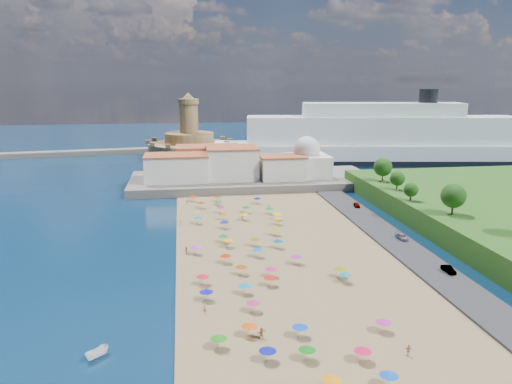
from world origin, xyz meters
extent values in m
plane|color=#071938|center=(0.00, 0.00, 0.00)|extent=(700.00, 700.00, 0.00)
cube|color=#59544C|center=(10.00, 73.00, 1.50)|extent=(90.00, 36.00, 3.00)
cube|color=#59544C|center=(-12.00, 108.00, 1.20)|extent=(18.00, 70.00, 2.40)
cube|color=silver|center=(-18.00, 69.00, 7.50)|extent=(22.00, 14.00, 9.00)
cube|color=silver|center=(2.00, 71.00, 8.50)|extent=(18.00, 16.00, 11.00)
cube|color=silver|center=(20.00, 67.00, 7.00)|extent=(16.00, 12.00, 8.00)
cube|color=silver|center=(-6.00, 83.00, 8.00)|extent=(24.00, 14.00, 10.00)
cube|color=silver|center=(30.00, 71.00, 7.00)|extent=(16.00, 16.00, 8.00)
sphere|color=silver|center=(30.00, 71.00, 13.00)|extent=(10.00, 10.00, 10.00)
cylinder|color=silver|center=(30.00, 71.00, 16.80)|extent=(1.20, 1.20, 1.60)
cylinder|color=#9A804D|center=(-12.00, 138.00, 4.00)|extent=(40.00, 40.00, 8.00)
cylinder|color=#9A804D|center=(-12.00, 138.00, 10.50)|extent=(24.00, 24.00, 5.00)
cylinder|color=#9A804D|center=(-12.00, 138.00, 20.00)|extent=(9.00, 9.00, 14.00)
cylinder|color=#9A804D|center=(-12.00, 138.00, 28.20)|extent=(10.40, 10.40, 2.40)
cone|color=#9A804D|center=(-12.00, 138.00, 30.90)|extent=(6.00, 6.00, 3.00)
cube|color=black|center=(76.12, 112.56, 1.26)|extent=(158.33, 46.58, 2.52)
cube|color=white|center=(76.12, 112.56, 4.67)|extent=(157.28, 46.04, 9.34)
cube|color=white|center=(76.12, 112.56, 15.56)|extent=(125.88, 37.24, 12.45)
cube|color=white|center=(76.12, 112.56, 24.90)|extent=(73.98, 25.31, 6.22)
cylinder|color=black|center=(96.63, 109.43, 31.12)|extent=(8.30, 8.30, 6.22)
cylinder|color=gray|center=(6.98, 42.31, 1.25)|extent=(0.07, 0.07, 2.00)
cone|color=#0C0DA1|center=(6.98, 42.31, 2.15)|extent=(2.50, 2.50, 0.60)
cylinder|color=gray|center=(13.87, -41.34, 1.25)|extent=(0.07, 0.07, 2.00)
cone|color=#B1258E|center=(13.87, -41.34, 2.15)|extent=(2.50, 2.50, 0.60)
cylinder|color=gray|center=(-5.68, 17.08, 1.25)|extent=(0.07, 0.07, 2.00)
cone|color=#0D25A9|center=(-5.68, 17.08, 2.15)|extent=(2.50, 2.50, 0.60)
cylinder|color=gray|center=(-5.25, 32.73, 1.25)|extent=(0.07, 0.07, 2.00)
cone|color=#B02552|center=(-5.25, 32.73, 2.15)|extent=(2.50, 2.50, 0.60)
cylinder|color=gray|center=(-12.29, 22.37, 1.25)|extent=(0.07, 0.07, 2.00)
cone|color=#0D786B|center=(-12.29, 22.37, 2.15)|extent=(2.50, 2.50, 0.60)
cylinder|color=gray|center=(-7.57, -8.21, 1.25)|extent=(0.07, 0.07, 2.00)
cone|color=red|center=(-7.57, -8.21, 2.15)|extent=(2.50, 2.50, 0.60)
cylinder|color=gray|center=(-5.20, 42.17, 1.25)|extent=(0.07, 0.07, 2.00)
cone|color=#0F927B|center=(-5.20, 42.17, 2.15)|extent=(2.50, 2.50, 0.60)
cylinder|color=gray|center=(0.54, 24.25, 1.25)|extent=(0.07, 0.07, 2.00)
cone|color=yellow|center=(0.54, 24.25, 2.15)|extent=(2.50, 2.50, 0.60)
cylinder|color=gray|center=(-12.75, 48.07, 1.25)|extent=(0.07, 0.07, 2.00)
cone|color=red|center=(-12.75, 48.07, 2.15)|extent=(2.50, 2.50, 0.60)
cylinder|color=gray|center=(-12.61, -25.99, 1.25)|extent=(0.07, 0.07, 2.00)
cone|color=#0C0CA5|center=(-12.61, -25.99, 2.15)|extent=(2.50, 2.50, 0.60)
cylinder|color=gray|center=(-0.22, -5.46, 1.25)|extent=(0.07, 0.07, 2.00)
cone|color=#116DA0|center=(-0.22, -5.46, 2.15)|extent=(2.50, 2.50, 0.60)
cylinder|color=gray|center=(0.77, -40.94, 1.25)|extent=(0.07, 0.07, 2.00)
cone|color=#0E41BE|center=(0.77, -40.94, 2.15)|extent=(2.50, 2.50, 0.60)
cylinder|color=gray|center=(-5.02, -31.63, 1.25)|extent=(0.07, 0.07, 2.00)
cone|color=#B52663|center=(-5.02, -31.63, 2.15)|extent=(2.50, 2.50, 0.60)
cylinder|color=gray|center=(-10.64, 39.13, 1.25)|extent=(0.07, 0.07, 2.00)
cone|color=#90300D|center=(-10.64, 39.13, 2.15)|extent=(2.50, 2.50, 0.60)
cylinder|color=gray|center=(6.54, 9.34, 1.25)|extent=(0.07, 0.07, 2.00)
cone|color=#9B840E|center=(6.54, 9.34, 2.15)|extent=(2.50, 2.50, 0.60)
cylinder|color=gray|center=(8.64, 29.46, 1.25)|extent=(0.07, 0.07, 2.00)
cone|color=#17832C|center=(8.64, 29.46, 2.15)|extent=(2.50, 2.50, 0.60)
cylinder|color=gray|center=(-5.55, -24.37, 1.25)|extent=(0.07, 0.07, 2.00)
cone|color=#11769F|center=(-5.55, -24.37, 2.15)|extent=(2.50, 2.50, 0.60)
cylinder|color=gray|center=(14.19, -21.94, 1.25)|extent=(0.07, 0.07, 2.00)
cone|color=#0F7792|center=(14.19, -21.94, 2.15)|extent=(2.50, 2.50, 0.60)
cylinder|color=gray|center=(-12.88, -18.91, 1.25)|extent=(0.07, 0.07, 2.00)
cone|color=red|center=(-12.88, -18.91, 2.15)|extent=(2.50, 2.50, 0.60)
cylinder|color=gray|center=(7.76, -48.84, 1.25)|extent=(0.07, 0.07, 2.00)
cone|color=#D81147|center=(7.76, -48.84, 2.15)|extent=(2.50, 2.50, 0.60)
cylinder|color=gray|center=(14.00, -19.16, 1.25)|extent=(0.07, 0.07, 2.00)
cone|color=#88720C|center=(14.00, -19.16, 2.15)|extent=(2.50, 2.50, 0.60)
cylinder|color=gray|center=(-6.79, 5.54, 1.25)|extent=(0.07, 0.07, 2.00)
cone|color=#126833|center=(-6.79, 5.54, 2.15)|extent=(2.50, 2.50, 0.60)
cylinder|color=gray|center=(7.17, -10.97, 1.25)|extent=(0.07, 0.07, 2.00)
cone|color=purple|center=(7.17, -10.97, 2.15)|extent=(2.50, 2.50, 0.60)
cylinder|color=gray|center=(0.61, -17.02, 1.25)|extent=(0.07, 0.07, 2.00)
cone|color=#B62759|center=(0.61, -17.02, 2.15)|extent=(2.50, 2.50, 0.60)
cylinder|color=gray|center=(0.21, -47.37, 1.25)|extent=(0.07, 0.07, 2.00)
cone|color=#136E14|center=(0.21, -47.37, 2.15)|extent=(2.50, 2.50, 0.60)
cylinder|color=gray|center=(-11.68, -42.47, 1.25)|extent=(0.07, 0.07, 2.00)
cone|color=#208016|center=(-11.68, -42.47, 2.15)|extent=(2.50, 2.50, 0.60)
cylinder|color=gray|center=(8.88, 18.54, 1.25)|extent=(0.07, 0.07, 2.00)
cone|color=orange|center=(8.88, 18.54, 2.15)|extent=(2.50, 2.50, 0.60)
cylinder|color=gray|center=(-13.61, -1.80, 1.25)|extent=(0.07, 0.07, 2.00)
cone|color=#C52AB5|center=(-13.61, -1.80, 2.15)|extent=(2.50, 2.50, 0.60)
cylinder|color=gray|center=(8.94, -54.95, 1.25)|extent=(0.07, 0.07, 2.00)
cone|color=blue|center=(8.94, -54.95, 2.15)|extent=(2.50, 2.50, 0.60)
cylinder|color=gray|center=(5.30, -0.28, 1.25)|extent=(0.07, 0.07, 2.00)
cone|color=navy|center=(5.30, -0.28, 2.15)|extent=(2.50, 2.50, 0.60)
cylinder|color=gray|center=(-6.04, 2.03, 1.25)|extent=(0.07, 0.07, 2.00)
cone|color=orange|center=(-6.04, 2.03, 2.15)|extent=(2.50, 2.50, 0.60)
cylinder|color=gray|center=(-5.24, -46.84, 1.25)|extent=(0.07, 0.07, 2.00)
cone|color=#0C12A0|center=(-5.24, -46.84, 2.15)|extent=(2.50, 2.50, 0.60)
cylinder|color=gray|center=(0.28, 1.92, 1.25)|extent=(0.07, 0.07, 2.00)
cone|color=#8A5F0C|center=(0.28, 1.92, 2.15)|extent=(2.50, 2.50, 0.60)
cylinder|color=gray|center=(2.01, 31.78, 1.25)|extent=(0.07, 0.07, 2.00)
cone|color=#116433|center=(2.01, 31.78, 2.15)|extent=(2.50, 2.50, 0.60)
cylinder|color=gray|center=(-5.06, 25.30, 1.25)|extent=(0.07, 0.07, 2.00)
cone|color=#D44910|center=(-5.06, 25.30, 2.15)|extent=(2.50, 2.50, 0.60)
cylinder|color=gray|center=(-5.03, -15.07, 1.25)|extent=(0.07, 0.07, 2.00)
cone|color=#91400D|center=(-5.03, -15.07, 2.15)|extent=(2.50, 2.50, 0.60)
cylinder|color=gray|center=(-6.80, -39.54, 1.25)|extent=(0.07, 0.07, 2.00)
cone|color=#CE4C10|center=(-6.80, -39.54, 2.15)|extent=(2.50, 2.50, 0.60)
cylinder|color=gray|center=(9.74, 23.35, 1.25)|extent=(0.07, 0.07, 2.00)
cone|color=#C7D90B|center=(9.74, 23.35, 2.15)|extent=(2.50, 2.50, 0.60)
cylinder|color=gray|center=(1.47, -54.76, 1.25)|extent=(0.07, 0.07, 2.00)
cone|color=orange|center=(1.47, -54.76, 2.15)|extent=(2.50, 2.50, 0.60)
cylinder|color=gray|center=(-0.34, -21.42, 1.25)|extent=(0.07, 0.07, 2.00)
cone|color=red|center=(-0.34, -21.42, 2.15)|extent=(2.50, 2.50, 0.60)
cylinder|color=gray|center=(-5.21, 46.81, 1.25)|extent=(0.07, 0.07, 2.00)
cone|color=#8B390C|center=(-5.21, 46.81, 2.15)|extent=(2.50, 2.50, 0.60)
imported|color=tan|center=(-15.74, -1.25, 1.15)|extent=(1.10, 1.06, 1.79)
imported|color=tan|center=(9.48, 36.36, 1.05)|extent=(1.18, 0.97, 1.59)
imported|color=tan|center=(-5.09, -40.51, 1.20)|extent=(1.82, 1.27, 1.89)
imported|color=tan|center=(0.18, 26.54, 1.06)|extent=(0.89, 0.75, 1.63)
imported|color=tan|center=(-14.90, 44.85, 1.12)|extent=(0.78, 1.11, 1.75)
imported|color=tan|center=(-13.09, -31.03, 1.13)|extent=(0.70, 0.52, 1.75)
imported|color=tan|center=(14.66, -48.48, 1.15)|extent=(1.06, 0.45, 1.81)
imported|color=tan|center=(-16.83, 20.98, 1.11)|extent=(0.96, 1.26, 1.73)
imported|color=white|center=(-28.82, -42.05, 0.74)|extent=(3.71, 3.78, 1.49)
imported|color=gray|center=(36.00, 0.34, 1.34)|extent=(1.98, 4.48, 1.28)
imported|color=gray|center=(36.00, -21.15, 1.34)|extent=(1.53, 3.96, 1.28)
imported|color=gray|center=(36.00, 32.11, 1.35)|extent=(2.17, 4.01, 1.30)
cylinder|color=#382314|center=(49.34, 1.84, 7.68)|extent=(0.50, 0.50, 3.36)
sphere|color=#14380F|center=(49.34, 1.84, 10.70)|extent=(6.04, 6.04, 6.04)
cylinder|color=#382314|center=(45.60, 16.82, 7.10)|extent=(0.50, 0.50, 2.21)
sphere|color=#14380F|center=(45.60, 16.82, 9.09)|extent=(3.97, 3.97, 3.97)
cylinder|color=#382314|center=(47.81, 30.64, 7.24)|extent=(0.50, 0.50, 2.48)
sphere|color=#14380F|center=(47.81, 30.64, 9.47)|extent=(4.46, 4.46, 4.46)
cylinder|color=#382314|center=(48.56, 43.58, 7.66)|extent=(0.50, 0.50, 3.33)
sphere|color=#14380F|center=(48.56, 43.58, 10.66)|extent=(5.99, 5.99, 5.99)
camera|label=1|loc=(-16.16, -108.16, 38.44)|focal=35.00mm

